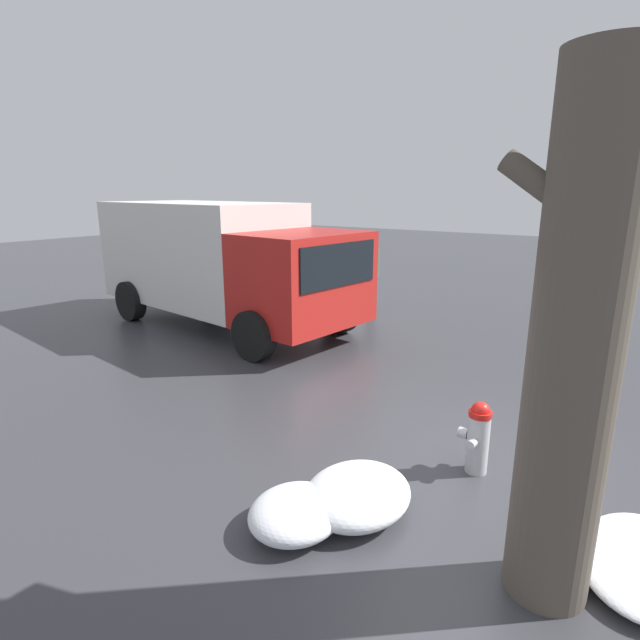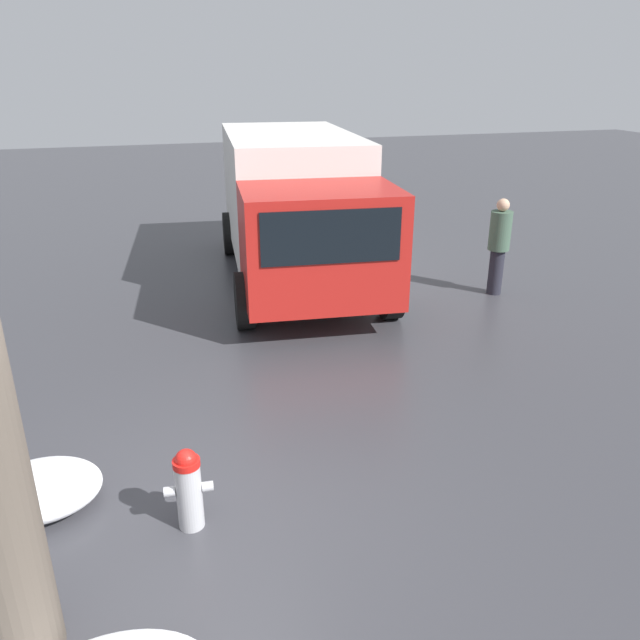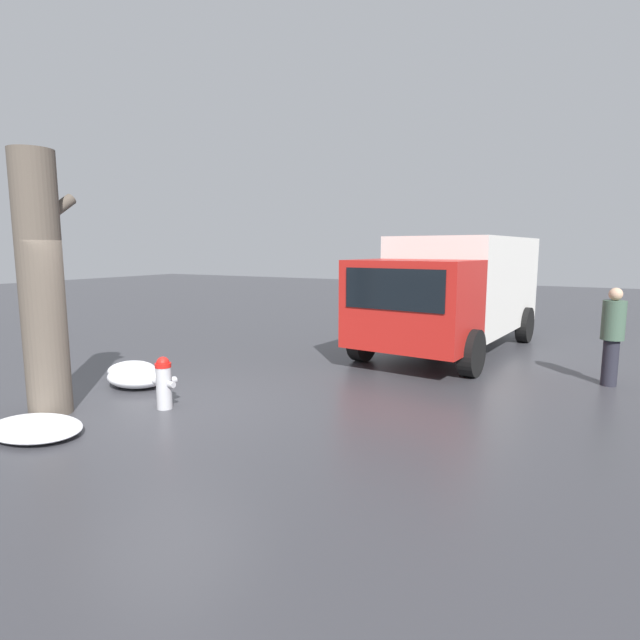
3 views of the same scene
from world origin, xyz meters
name	(u,v)px [view 3 (image 3 of 3)]	position (x,y,z in m)	size (l,w,h in m)	color
ground_plane	(165,408)	(0.00, 0.00, 0.00)	(60.00, 60.00, 0.00)	#38383D
fire_hydrant	(164,382)	(0.00, 0.00, 0.41)	(0.34, 0.43, 0.80)	#B7B7BC
tree_trunk	(42,285)	(-0.95, 1.29, 1.88)	(0.90, 0.59, 3.73)	brown
delivery_truck	(456,288)	(6.64, -2.70, 1.47)	(6.59, 3.15, 2.65)	red
pedestrian	(613,333)	(4.69, -5.88, 0.94)	(0.38, 0.38, 1.72)	#23232D
snow_pile_by_hydrant	(132,370)	(0.98, 1.85, 0.16)	(0.80, 0.88, 0.32)	white
snow_pile_curbside	(138,376)	(0.67, 1.32, 0.18)	(0.95, 1.12, 0.35)	white
snow_pile_by_tree	(35,428)	(-1.58, 0.68, 0.09)	(0.97, 1.37, 0.17)	white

